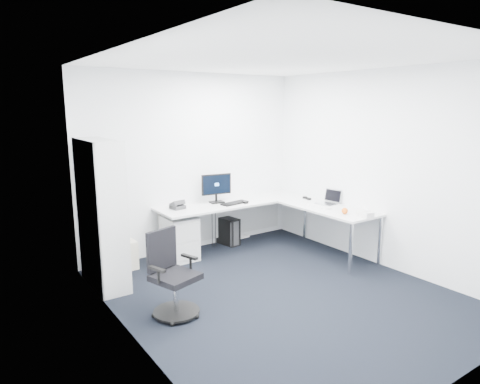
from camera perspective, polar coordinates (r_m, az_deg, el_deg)
ground at (r=5.28m, az=5.30°, el=-13.31°), size 4.20×4.20×0.00m
ceiling at (r=4.83m, az=5.90°, el=17.25°), size 4.20×4.20×0.00m
wall_back at (r=6.60m, az=-6.29°, el=3.88°), size 3.60×0.02×2.70m
wall_front at (r=3.58m, az=27.86°, el=-3.71°), size 3.60×0.02×2.70m
wall_left at (r=3.98m, az=-14.65°, el=-1.35°), size 0.02×4.20×2.70m
wall_right at (r=6.18m, az=18.46°, el=2.87°), size 0.02×4.20×2.70m
l_desk at (r=6.51m, az=1.15°, el=-4.99°), size 2.53×1.42×0.74m
drawer_pedestal at (r=6.33m, az=-8.07°, el=-6.07°), size 0.41×0.52×0.64m
bookshelf at (r=5.47m, az=-17.98°, el=-2.83°), size 0.35×0.91×1.82m
task_chair at (r=4.63m, az=-8.61°, el=-10.84°), size 0.64×0.64×0.92m
black_pc_tower at (r=6.98m, az=-1.76°, el=-5.16°), size 0.26×0.47×0.44m
beige_pc_tower at (r=6.21m, az=-14.92°, el=-7.87°), size 0.21×0.42×0.39m
power_strip at (r=7.28m, az=0.12°, el=-6.07°), size 0.34×0.08×0.04m
monitor at (r=6.57m, az=-3.13°, el=0.53°), size 0.50×0.22×0.46m
black_keyboard at (r=6.53m, az=-0.72°, el=-1.48°), size 0.47×0.23×0.02m
mouse at (r=6.56m, az=0.66°, el=-1.39°), size 0.06×0.10×0.03m
desk_phone at (r=6.26m, az=-8.34°, el=-1.67°), size 0.20×0.20×0.13m
laptop at (r=6.60m, az=11.42°, el=-0.72°), size 0.35×0.34×0.22m
white_keyboard at (r=6.45m, az=10.35°, el=-1.88°), size 0.15×0.43×0.01m
headphones at (r=6.95m, az=8.91°, el=-0.74°), size 0.14×0.19×0.05m
orange_fruit at (r=6.08m, az=13.79°, el=-2.47°), size 0.09×0.09×0.09m
tissue_box at (r=5.99m, az=16.31°, el=-2.84°), size 0.17×0.26×0.08m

